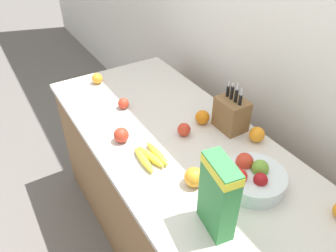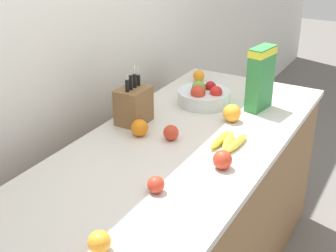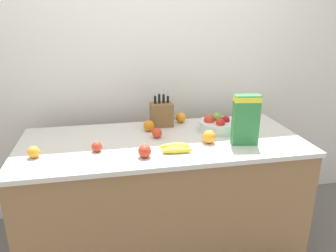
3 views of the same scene
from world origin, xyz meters
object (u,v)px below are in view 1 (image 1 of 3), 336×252
object	(u,v)px
apple_near_bananas	(123,103)
orange_front_left	(257,134)
orange_back_center	(202,117)
knife_block	(231,114)
apple_leftmost	(184,129)
cereal_box	(218,194)
orange_mid_right	(194,177)
fruit_bowl	(253,177)
apple_by_knife_block	(121,135)
orange_near_bowl	(97,78)
banana_bunch	(150,157)

from	to	relation	value
apple_near_bananas	orange_front_left	xyz separation A→B (m)	(0.65, 0.46, 0.01)
apple_near_bananas	orange_back_center	world-z (taller)	orange_back_center
apple_near_bananas	orange_front_left	size ratio (longest dim) A/B	0.81
knife_block	apple_near_bananas	world-z (taller)	knife_block
orange_front_left	orange_back_center	bearing A→B (deg)	-151.67
apple_leftmost	orange_front_left	size ratio (longest dim) A/B	0.87
knife_block	cereal_box	distance (m)	0.67
apple_near_bananas	orange_back_center	bearing A→B (deg)	39.73
cereal_box	orange_front_left	bearing A→B (deg)	130.39
orange_back_center	orange_mid_right	world-z (taller)	orange_mid_right
fruit_bowl	apple_by_knife_block	size ratio (longest dim) A/B	3.50
apple_by_knife_block	orange_near_bowl	world-z (taller)	apple_by_knife_block
banana_bunch	orange_front_left	distance (m)	0.56
banana_bunch	apple_by_knife_block	world-z (taller)	apple_by_knife_block
banana_bunch	apple_by_knife_block	distance (m)	0.21
knife_block	cereal_box	world-z (taller)	cereal_box
knife_block	apple_leftmost	distance (m)	0.27
apple_by_knife_block	apple_leftmost	bearing A→B (deg)	67.83
knife_block	orange_near_bowl	bearing A→B (deg)	-153.12
apple_by_knife_block	orange_front_left	size ratio (longest dim) A/B	0.98
orange_back_center	apple_leftmost	bearing A→B (deg)	-76.25
cereal_box	orange_near_bowl	xyz separation A→B (m)	(-1.32, 0.04, -0.14)
cereal_box	orange_back_center	world-z (taller)	cereal_box
orange_back_center	orange_front_left	size ratio (longest dim) A/B	0.99
orange_front_left	apple_leftmost	bearing A→B (deg)	-129.04
apple_leftmost	orange_mid_right	xyz separation A→B (m)	(0.32, -0.16, 0.01)
banana_bunch	apple_near_bananas	xyz separation A→B (m)	(-0.49, 0.09, 0.01)
fruit_bowl	orange_near_bowl	distance (m)	1.26
apple_near_bananas	orange_near_bowl	distance (m)	0.37
apple_leftmost	orange_near_bowl	xyz separation A→B (m)	(-0.78, -0.18, 0.00)
apple_leftmost	orange_near_bowl	distance (m)	0.80
orange_front_left	orange_mid_right	xyz separation A→B (m)	(0.09, -0.46, 0.00)
apple_by_knife_block	cereal_box	bearing A→B (deg)	7.28
apple_near_bananas	apple_by_knife_block	size ratio (longest dim) A/B	0.82
knife_block	orange_front_left	bearing A→B (deg)	14.81
orange_near_bowl	cereal_box	bearing A→B (deg)	-1.70
fruit_bowl	banana_bunch	distance (m)	0.49
apple_near_bananas	orange_mid_right	distance (m)	0.73
orange_mid_right	orange_near_bowl	distance (m)	1.10
apple_near_bananas	apple_leftmost	size ratio (longest dim) A/B	0.93
orange_mid_right	orange_near_bowl	xyz separation A→B (m)	(-1.10, -0.02, -0.01)
knife_block	banana_bunch	size ratio (longest dim) A/B	1.42
orange_mid_right	cereal_box	bearing A→B (deg)	-14.50
knife_block	banana_bunch	world-z (taller)	knife_block
orange_front_left	fruit_bowl	bearing A→B (deg)	-46.91
cereal_box	orange_back_center	size ratio (longest dim) A/B	4.12
fruit_bowl	orange_front_left	size ratio (longest dim) A/B	3.44
fruit_bowl	orange_near_bowl	xyz separation A→B (m)	(-1.24, -0.24, -0.01)
orange_back_center	orange_near_bowl	world-z (taller)	orange_back_center
orange_back_center	banana_bunch	bearing A→B (deg)	-73.77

